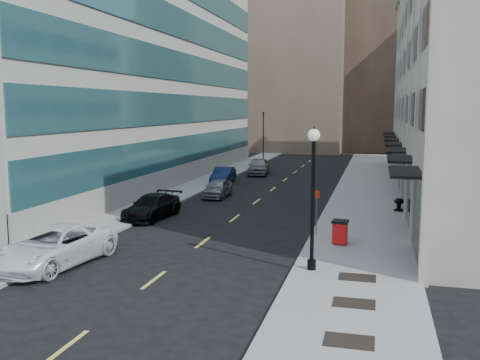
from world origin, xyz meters
The scene contains 22 objects.
ground centered at (0.00, 0.00, 0.00)m, with size 160.00×160.00×0.00m, color black.
sidewalk_right centered at (7.50, 20.00, 0.07)m, with size 5.00×80.00×0.15m, color #9A968C.
sidewalk_left centered at (-6.50, 20.00, 0.07)m, with size 3.00×80.00×0.15m, color #9A968C.
building_left centered at (-15.95, 27.00, 9.99)m, with size 16.14×46.00×20.00m.
skyline_tan_near centered at (-4.00, 68.00, 14.00)m, with size 14.00×18.00×28.00m, color #866D57.
skyline_brown centered at (8.00, 72.00, 17.00)m, with size 12.00×16.00×34.00m, color brown.
skyline_tan_far centered at (-14.00, 78.00, 11.00)m, with size 12.00×14.00×22.00m, color #866D57.
skyline_stone centered at (18.00, 66.00, 10.00)m, with size 10.00×14.00×20.00m, color beige.
grate_near centered at (7.60, -2.00, 0.15)m, with size 1.40×1.00×0.01m, color black.
grate_mid centered at (7.60, 1.00, 0.15)m, with size 1.40×1.00×0.01m, color black.
grate_far centered at (7.60, 3.80, 0.15)m, with size 1.40×1.00×0.01m, color black.
road_centerline centered at (0.00, 17.00, 0.01)m, with size 0.15×68.20×0.01m.
traffic_signal centered at (-5.50, 48.00, 5.72)m, with size 0.66×0.66×6.98m.
car_white_van centered at (-4.80, 2.71, 0.82)m, with size 2.72×5.91×1.64m, color white.
car_black_pickup centered at (-4.80, 12.75, 0.71)m, with size 1.99×4.90×1.42m, color black.
car_silver_sedan centered at (-3.20, 21.00, 0.68)m, with size 1.60×3.97×1.35m, color gray.
car_blue_sedan centered at (-4.80, 28.00, 0.72)m, with size 1.52×4.35×1.43m, color #132148.
car_grey_sedan centered at (-3.20, 35.00, 0.83)m, with size 1.95×4.85×1.65m, color gray.
trash_bin centered at (6.59, 8.79, 0.77)m, with size 0.80×0.84×1.15m.
lamppost centered at (5.78, 4.41, 3.53)m, with size 0.48×0.48×5.76m.
sign_post centered at (5.30, 10.31, 1.73)m, with size 0.28×0.10×2.45m.
urn_planter centered at (9.60, 18.05, 0.65)m, with size 0.59×0.59×0.82m.
Camera 1 is at (8.20, -16.42, 6.58)m, focal length 40.00 mm.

